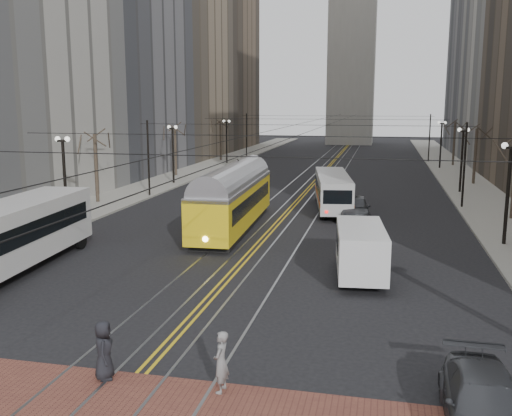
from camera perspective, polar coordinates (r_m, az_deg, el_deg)
The scene contains 19 objects.
ground at distance 18.92m, azimuth -10.16°, elevation -14.69°, with size 260.00×260.00×0.00m, color black.
sidewalk_left at distance 65.03m, azimuth -7.11°, elevation 3.32°, with size 5.00×140.00×0.15m, color gray.
sidewalk_right at distance 61.80m, azimuth 20.12°, elevation 2.40°, with size 5.00×140.00×0.15m, color gray.
streetcar_rails at distance 61.65m, azimuth 6.16°, elevation 2.89°, with size 4.80×130.00×0.02m, color gray.
centre_lines at distance 61.64m, azimuth 6.16°, elevation 2.89°, with size 0.42×130.00×0.01m, color gold.
building_left_mid at distance 70.28m, azimuth -15.62°, elevation 17.39°, with size 16.00×20.00×34.00m, color slate.
building_left_far at distance 107.44m, azimuth -5.20°, elevation 16.76°, with size 16.00×20.00×40.00m, color brown.
building_right_far at distance 104.14m, azimuth 23.85°, elevation 16.16°, with size 16.00×20.00×40.00m, color slate.
lamp_posts at distance 45.31m, azimuth 3.87°, elevation 3.80°, with size 27.60×57.20×5.60m.
street_trees at distance 51.71m, azimuth 4.98°, elevation 4.60°, with size 31.68×53.28×5.60m.
trolley_wires at distance 51.21m, azimuth 4.93°, elevation 5.64°, with size 25.96×120.00×6.60m.
transit_bus at distance 28.93m, azimuth -24.03°, elevation -3.15°, with size 2.75×13.22×3.30m, color silver.
streetcar at distance 36.79m, azimuth -2.27°, elevation 0.43°, with size 2.55×13.75×3.24m, color yellow.
rear_bus at distance 43.74m, azimuth 7.67°, elevation 1.59°, with size 2.27×10.42×2.72m, color #BDBDBD.
cargo_van at distance 26.78m, azimuth 10.40°, elevation -4.42°, with size 2.10×5.46×2.42m, color silver.
sedan_grey at distance 40.09m, azimuth 9.86°, elevation 0.00°, with size 2.02×5.02×1.71m, color #42454A.
sedan_parked at distance 15.77m, azimuth 21.92°, elevation -17.84°, with size 1.97×4.84×1.41m, color #3B3D42.
pedestrian_a at distance 17.69m, azimuth -14.98°, elevation -13.55°, with size 0.86×0.56×1.77m, color black.
pedestrian_b at distance 16.44m, azimuth -3.52°, elevation -15.10°, with size 0.65×0.42×1.77m, color gray.
Camera 1 is at (6.83, -15.75, 7.96)m, focal length 40.00 mm.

